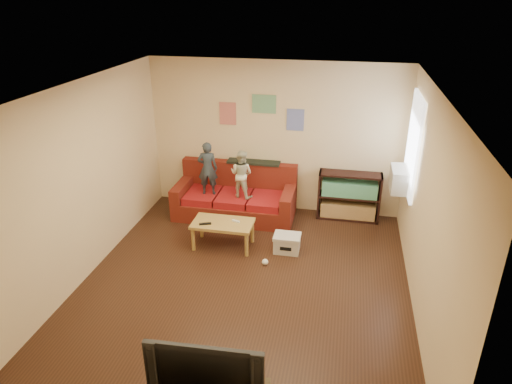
% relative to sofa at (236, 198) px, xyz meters
% --- Properties ---
extents(room_shell, '(4.52, 5.02, 2.72)m').
position_rel_sofa_xyz_m(room_shell, '(0.62, -2.06, 1.04)').
color(room_shell, '#3A2014').
rests_on(room_shell, ground).
extents(sofa, '(2.12, 0.97, 0.93)m').
position_rel_sofa_xyz_m(sofa, '(0.00, 0.00, 0.00)').
color(sofa, maroon).
rests_on(sofa, ground).
extents(child_a, '(0.38, 0.28, 0.95)m').
position_rel_sofa_xyz_m(child_a, '(-0.45, -0.17, 0.61)').
color(child_a, '#2C3540').
rests_on(child_a, sofa).
extents(child_b, '(0.48, 0.42, 0.84)m').
position_rel_sofa_xyz_m(child_b, '(0.15, -0.17, 0.55)').
color(child_b, beige).
rests_on(child_b, sofa).
extents(coffee_table, '(0.95, 0.52, 0.43)m').
position_rel_sofa_xyz_m(coffee_table, '(0.07, -1.15, 0.05)').
color(coffee_table, tan).
rests_on(coffee_table, ground).
extents(remote, '(0.19, 0.11, 0.02)m').
position_rel_sofa_xyz_m(remote, '(-0.18, -1.27, 0.13)').
color(remote, black).
rests_on(remote, coffee_table).
extents(game_controller, '(0.13, 0.07, 0.03)m').
position_rel_sofa_xyz_m(game_controller, '(0.27, -1.10, 0.13)').
color(game_controller, silver).
rests_on(game_controller, coffee_table).
extents(bookshelf, '(1.08, 0.32, 0.86)m').
position_rel_sofa_xyz_m(bookshelf, '(1.99, 0.24, 0.07)').
color(bookshelf, black).
rests_on(bookshelf, ground).
extents(window, '(0.04, 1.08, 1.48)m').
position_rel_sofa_xyz_m(window, '(2.84, -0.41, 1.33)').
color(window, white).
rests_on(window, room_shell).
extents(ac_unit, '(0.28, 0.55, 0.35)m').
position_rel_sofa_xyz_m(ac_unit, '(2.72, -0.41, 0.77)').
color(ac_unit, '#B7B2A3').
rests_on(ac_unit, window).
extents(artwork_left, '(0.30, 0.01, 0.40)m').
position_rel_sofa_xyz_m(artwork_left, '(-0.23, 0.42, 1.44)').
color(artwork_left, '#D87266').
rests_on(artwork_left, room_shell).
extents(artwork_center, '(0.42, 0.01, 0.32)m').
position_rel_sofa_xyz_m(artwork_center, '(0.42, 0.42, 1.64)').
color(artwork_center, '#72B27F').
rests_on(artwork_center, room_shell).
extents(artwork_right, '(0.30, 0.01, 0.38)m').
position_rel_sofa_xyz_m(artwork_right, '(0.97, 0.42, 1.39)').
color(artwork_right, '#727FCC').
rests_on(artwork_right, room_shell).
extents(file_box, '(0.41, 0.31, 0.28)m').
position_rel_sofa_xyz_m(file_box, '(1.08, -1.10, -0.17)').
color(file_box, silver).
rests_on(file_box, ground).
extents(television, '(1.06, 0.19, 0.61)m').
position_rel_sofa_xyz_m(television, '(0.80, -4.31, 0.41)').
color(television, black).
rests_on(television, tv_stand).
extents(tissue, '(0.12, 0.12, 0.09)m').
position_rel_sofa_xyz_m(tissue, '(0.82, -1.55, -0.27)').
color(tissue, white).
rests_on(tissue, ground).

